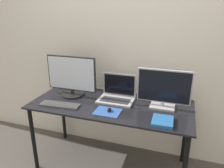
% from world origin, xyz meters
% --- Properties ---
extents(wall_back, '(7.00, 0.05, 2.50)m').
position_xyz_m(wall_back, '(0.00, 0.79, 1.25)').
color(wall_back, silver).
rests_on(wall_back, ground_plane).
extents(desk, '(1.65, 0.73, 0.77)m').
position_xyz_m(desk, '(0.00, 0.36, 0.68)').
color(desk, black).
rests_on(desk, ground_plane).
extents(monitor_left, '(0.57, 0.25, 0.45)m').
position_xyz_m(monitor_left, '(-0.48, 0.45, 0.98)').
color(monitor_left, black).
rests_on(monitor_left, desk).
extents(monitor_right, '(0.52, 0.17, 0.39)m').
position_xyz_m(monitor_right, '(0.52, 0.45, 0.96)').
color(monitor_right, '#B2B2B7').
rests_on(monitor_right, desk).
extents(laptop, '(0.37, 0.26, 0.27)m').
position_xyz_m(laptop, '(0.03, 0.50, 0.83)').
color(laptop, '#ADADB2').
rests_on(laptop, desk).
extents(keyboard, '(0.41, 0.15, 0.02)m').
position_xyz_m(keyboard, '(-0.48, 0.16, 0.78)').
color(keyboard, '#4C4C51').
rests_on(keyboard, desk).
extents(mousepad, '(0.25, 0.20, 0.00)m').
position_xyz_m(mousepad, '(0.03, 0.18, 0.77)').
color(mousepad, '#2D519E').
rests_on(mousepad, desk).
extents(mouse, '(0.04, 0.06, 0.03)m').
position_xyz_m(mouse, '(0.04, 0.19, 0.79)').
color(mouse, black).
rests_on(mouse, mousepad).
extents(book, '(0.19, 0.21, 0.03)m').
position_xyz_m(book, '(0.55, 0.14, 0.78)').
color(book, '#235B9E').
rests_on(book, desk).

